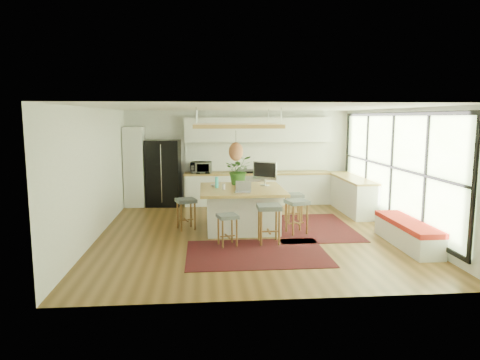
{
  "coord_description": "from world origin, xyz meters",
  "views": [
    {
      "loc": [
        -1.02,
        -9.11,
        2.5
      ],
      "look_at": [
        -0.2,
        0.5,
        1.1
      ],
      "focal_mm": 32.32,
      "sensor_mm": 36.0,
      "label": 1
    }
  ],
  "objects": [
    {
      "name": "wall_right",
      "position": [
        3.25,
        0.0,
        1.35
      ],
      "size": [
        0.0,
        7.0,
        7.0
      ],
      "primitive_type": "plane",
      "rotation": [
        1.57,
        0.0,
        -1.57
      ],
      "color": "silver",
      "rests_on": "ground"
    },
    {
      "name": "right_counter_top",
      "position": [
        2.93,
        2.0,
        0.9
      ],
      "size": [
        0.64,
        2.54,
        0.05
      ],
      "primitive_type": "cube",
      "color": "olive",
      "rests_on": "right_counter_base"
    },
    {
      "name": "stool_near_left",
      "position": [
        -0.57,
        -0.91,
        0.35
      ],
      "size": [
        0.46,
        0.46,
        0.63
      ],
      "primitive_type": null,
      "rotation": [
        0.0,
        0.0,
        0.26
      ],
      "color": "#4C5455",
      "rests_on": "floor"
    },
    {
      "name": "stool_right_back",
      "position": [
        1.13,
        0.88,
        0.35
      ],
      "size": [
        0.44,
        0.44,
        0.7
      ],
      "primitive_type": null,
      "rotation": [
        0.0,
        0.0,
        1.63
      ],
      "color": "#4C5455",
      "rests_on": "floor"
    },
    {
      "name": "island_bottle_1",
      "position": [
        -0.57,
        0.25,
        1.03
      ],
      "size": [
        0.07,
        0.07,
        0.19
      ],
      "primitive_type": "cylinder",
      "color": "silver",
      "rests_on": "island"
    },
    {
      "name": "upper_cabinets",
      "position": [
        0.55,
        3.32,
        2.15
      ],
      "size": [
        4.2,
        0.34,
        0.7
      ],
      "primitive_type": "cube",
      "color": "silver",
      "rests_on": "wall_back"
    },
    {
      "name": "laptop",
      "position": [
        -0.2,
        -0.17,
        1.05
      ],
      "size": [
        0.4,
        0.42,
        0.25
      ],
      "primitive_type": null,
      "rotation": [
        0.0,
        0.0,
        -0.21
      ],
      "color": "#A5A5AA",
      "rests_on": "island"
    },
    {
      "name": "pantry",
      "position": [
        -2.95,
        3.18,
        1.12
      ],
      "size": [
        0.55,
        0.6,
        2.25
      ],
      "primitive_type": "cube",
      "color": "silver",
      "rests_on": "floor"
    },
    {
      "name": "back_counter_top",
      "position": [
        0.55,
        3.18,
        0.9
      ],
      "size": [
        4.24,
        0.64,
        0.05
      ],
      "primitive_type": "cube",
      "color": "olive",
      "rests_on": "back_counter_base"
    },
    {
      "name": "ceiling_panel",
      "position": [
        -0.3,
        0.4,
        2.05
      ],
      "size": [
        1.86,
        1.86,
        0.8
      ],
      "primitive_type": null,
      "color": "olive",
      "rests_on": "ceiling"
    },
    {
      "name": "stool_right_front",
      "position": [
        0.98,
        -0.11,
        0.35
      ],
      "size": [
        0.53,
        0.53,
        0.74
      ],
      "primitive_type": null,
      "rotation": [
        0.0,
        0.0,
        1.82
      ],
      "color": "#4C5455",
      "rests_on": "floor"
    },
    {
      "name": "island_plant",
      "position": [
        -0.19,
        0.91,
        1.2
      ],
      "size": [
        0.64,
        0.71,
        0.54
      ],
      "primitive_type": "imported",
      "rotation": [
        0.0,
        0.0,
        -0.03
      ],
      "color": "#1E4C19",
      "rests_on": "island"
    },
    {
      "name": "floor",
      "position": [
        0.0,
        0.0,
        0.0
      ],
      "size": [
        7.0,
        7.0,
        0.0
      ],
      "primitive_type": "plane",
      "color": "#543918",
      "rests_on": "ground"
    },
    {
      "name": "wall_front",
      "position": [
        0.0,
        -3.5,
        1.35
      ],
      "size": [
        6.5,
        0.0,
        6.5
      ],
      "primitive_type": "plane",
      "rotation": [
        -1.57,
        0.0,
        0.0
      ],
      "color": "silver",
      "rests_on": "ground"
    },
    {
      "name": "backsplash",
      "position": [
        0.55,
        3.48,
        1.35
      ],
      "size": [
        4.2,
        0.02,
        0.8
      ],
      "primitive_type": "cube",
      "color": "white",
      "rests_on": "wall_back"
    },
    {
      "name": "island_bottle_0",
      "position": [
        -0.72,
        0.5,
        1.03
      ],
      "size": [
        0.07,
        0.07,
        0.19
      ],
      "primitive_type": "cylinder",
      "color": "#34CDD1",
      "rests_on": "island"
    },
    {
      "name": "rug_near",
      "position": [
        -0.05,
        -1.44,
        0.01
      ],
      "size": [
        2.6,
        1.8,
        0.01
      ],
      "primitive_type": "cube",
      "color": "black",
      "rests_on": "floor"
    },
    {
      "name": "right_counter_base",
      "position": [
        2.93,
        2.0,
        0.44
      ],
      "size": [
        0.6,
        2.5,
        0.88
      ],
      "primitive_type": "cube",
      "color": "silver",
      "rests_on": "floor"
    },
    {
      "name": "window_wall",
      "position": [
        3.22,
        0.0,
        1.4
      ],
      "size": [
        0.1,
        6.2,
        2.6
      ],
      "primitive_type": null,
      "color": "black",
      "rests_on": "wall_right"
    },
    {
      "name": "fridge",
      "position": [
        -2.15,
        3.2,
        0.93
      ],
      "size": [
        0.99,
        0.8,
        1.87
      ],
      "primitive_type": null,
      "rotation": [
        0.0,
        0.0,
        -0.08
      ],
      "color": "black",
      "rests_on": "floor"
    },
    {
      "name": "monitor",
      "position": [
        0.39,
        0.71,
        1.19
      ],
      "size": [
        0.62,
        0.53,
        0.57
      ],
      "primitive_type": null,
      "rotation": [
        0.0,
        0.0,
        -0.62
      ],
      "color": "#A5A5AA",
      "rests_on": "island"
    },
    {
      "name": "window_bench",
      "position": [
        2.95,
        -1.2,
        0.25
      ],
      "size": [
        0.52,
        2.0,
        0.5
      ],
      "primitive_type": null,
      "color": "silver",
      "rests_on": "floor"
    },
    {
      "name": "wall_back",
      "position": [
        0.0,
        3.5,
        1.35
      ],
      "size": [
        6.5,
        0.0,
        6.5
      ],
      "primitive_type": "plane",
      "rotation": [
        1.57,
        0.0,
        0.0
      ],
      "color": "silver",
      "rests_on": "ground"
    },
    {
      "name": "wall_left",
      "position": [
        -3.25,
        0.0,
        1.35
      ],
      "size": [
        0.0,
        7.0,
        7.0
      ],
      "primitive_type": "plane",
      "rotation": [
        1.57,
        0.0,
        1.57
      ],
      "color": "silver",
      "rests_on": "ground"
    },
    {
      "name": "stool_near_right",
      "position": [
        0.27,
        -0.81,
        0.35
      ],
      "size": [
        0.47,
        0.47,
        0.79
      ],
      "primitive_type": null,
      "rotation": [
        0.0,
        0.0,
        -0.01
      ],
      "color": "#4C5455",
      "rests_on": "floor"
    },
    {
      "name": "stool_left_side",
      "position": [
        -1.42,
        0.44,
        0.35
      ],
      "size": [
        0.52,
        0.52,
        0.7
      ],
      "primitive_type": null,
      "rotation": [
        0.0,
        0.0,
        -1.25
      ],
      "color": "#4C5455",
      "rests_on": "floor"
    },
    {
      "name": "ceiling",
      "position": [
        0.0,
        0.0,
        2.7
      ],
      "size": [
        7.0,
        7.0,
        0.0
      ],
      "primitive_type": "plane",
      "rotation": [
        3.14,
        0.0,
        0.0
      ],
      "color": "white",
      "rests_on": "ground"
    },
    {
      "name": "island",
      "position": [
        -0.17,
        0.4,
        0.47
      ],
      "size": [
        1.85,
        1.85,
        0.93
      ],
      "primitive_type": null,
      "color": "olive",
      "rests_on": "floor"
    },
    {
      "name": "rug_right",
      "position": [
        1.43,
        0.36,
        0.01
      ],
      "size": [
        1.8,
        2.6,
        0.01
      ],
      "primitive_type": "cube",
      "color": "black",
      "rests_on": "floor"
    },
    {
      "name": "back_counter_base",
      "position": [
        0.55,
        3.18,
        0.44
      ],
      "size": [
        4.2,
        0.6,
        0.88
      ],
      "primitive_type": "cube",
      "color": "silver",
      "rests_on": "floor"
    },
    {
      "name": "island_bowl",
      "position": [
        -0.76,
        0.7,
        0.96
      ],
      "size": [
        0.25,
        0.25,
        0.05
      ],
      "primitive_type": "imported",
      "rotation": [
        0.0,
        0.0,
        -0.18
      ],
      "color": "white",
      "rests_on": "island"
    },
    {
      "name": "microwave",
      "position": [
        -1.08,
        3.16,
        1.12
      ],
      "size": [
        0.6,
        0.36,
        0.39
      ],
      "primitive_type": "imported",
      "rotation": [
        0.0,
        0.0,
        -0.06
      ],
      "color": "#A5A5AA",
      "rests_on": "back_counter_top"
    },
    {
      "name": "range",
      "position": [
        0.3,
        3.18,
        0.5
      ],
      "size": [
        0.76,
        0.62,
        1.0
      ],
      "primitive_type": null,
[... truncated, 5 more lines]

